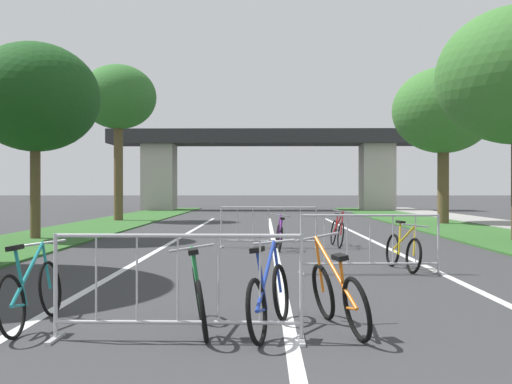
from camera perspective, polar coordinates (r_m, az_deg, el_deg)
The scene contains 19 objects.
grass_verge_left at distance 22.87m, azimuth -16.09°, elevation -3.43°, with size 3.39×49.22×0.05m, color #2D5B26.
grass_verge_right at distance 23.03m, azimuth 18.94°, elevation -3.41°, with size 3.39×49.22×0.05m, color #2D5B26.
lane_stripe_center at distance 16.02m, azimuth 1.75°, elevation -5.06°, with size 0.14×28.47×0.01m, color silver.
lane_stripe_right_lane at distance 16.32m, azimuth 11.89°, elevation -4.97°, with size 0.14×28.47×0.01m, color silver.
lane_stripe_left_lane at distance 16.22m, azimuth -8.45°, elevation -5.00°, with size 0.14×28.47×0.01m, color silver.
overpass_bridge at distance 42.47m, azimuth 1.15°, elevation 3.74°, with size 22.58×3.43×5.72m.
tree_left_maple_mid at distance 18.75m, azimuth -20.56°, elevation 8.52°, with size 3.77×3.77×5.81m.
tree_left_pine_near at distance 28.65m, azimuth -13.16°, elevation 8.79°, with size 3.53×3.53×7.32m.
tree_right_pine_far at distance 26.56m, azimuth 17.64°, elevation 7.46°, with size 4.29×4.29×6.69m.
crowd_barrier_nearest at distance 5.90m, azimuth -7.57°, elevation -9.13°, with size 2.48×0.46×1.05m.
crowd_barrier_second at distance 10.57m, azimuth 10.97°, elevation -4.97°, with size 2.49×0.54×1.05m.
crowd_barrier_third at distance 15.00m, azimuth 1.22°, elevation -3.43°, with size 2.50×0.57×1.05m.
bicycle_teal_0 at distance 6.88m, azimuth -20.87°, elevation -9.06°, with size 0.54×1.72×0.91m.
bicycle_green_1 at distance 6.30m, azimuth -5.50°, elevation -10.13°, with size 0.58×1.62×0.89m.
bicycle_orange_2 at distance 6.34m, azimuth 7.94°, elevation -9.94°, with size 0.73×1.65×1.01m.
bicycle_yellow_3 at distance 11.24m, azimuth 14.00°, elevation -5.53°, with size 0.57×1.61×0.90m.
bicycle_purple_4 at distance 14.50m, azimuth 2.27°, elevation -4.25°, with size 0.50×1.59×0.88m.
bicycle_red_5 at distance 15.50m, azimuth 7.85°, elevation -3.85°, with size 0.50×1.65×0.98m.
bicycle_blue_6 at distance 6.22m, azimuth 1.30°, elevation -10.14°, with size 0.55×1.71×0.94m.
Camera 1 is at (-0.27, -1.71, 1.48)m, focal length 41.40 mm.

